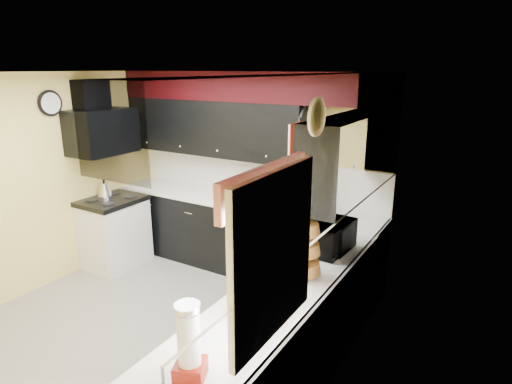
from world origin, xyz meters
TOP-DOWN VIEW (x-y plane):
  - ground at (0.00, 0.00)m, footprint 3.60×3.60m
  - wall_back at (0.00, 1.80)m, footprint 3.60×0.06m
  - wall_right at (1.80, 0.00)m, footprint 0.06×3.60m
  - wall_left at (-1.80, 0.00)m, footprint 0.06×3.60m
  - ceiling at (0.00, 0.00)m, footprint 3.60×3.60m
  - cab_back at (0.00, 1.50)m, footprint 3.60×0.60m
  - cab_right at (1.50, -0.30)m, footprint 0.60×3.00m
  - counter_back at (0.00, 1.50)m, footprint 3.62×0.64m
  - counter_right at (1.50, -0.30)m, footprint 0.64×3.02m
  - splash_back at (0.00, 1.79)m, footprint 3.60×0.02m
  - splash_right at (1.79, 0.00)m, footprint 0.02×3.60m
  - upper_back at (-0.50, 1.62)m, footprint 2.60×0.35m
  - upper_right at (1.62, 0.90)m, footprint 0.35×1.80m
  - soffit_back at (0.00, 1.62)m, footprint 3.60×0.36m
  - soffit_right at (1.62, -0.18)m, footprint 0.36×3.24m
  - stove at (-1.50, 0.75)m, footprint 0.60×0.75m
  - cooktop at (-1.50, 0.75)m, footprint 0.62×0.77m
  - hood at (-1.55, 0.75)m, footprint 0.50×0.78m
  - hood_duct at (-1.68, 0.75)m, footprint 0.24×0.40m
  - window at (1.79, -0.90)m, footprint 0.03×0.86m
  - valance at (1.73, -0.90)m, footprint 0.04×0.88m
  - pan_top at (0.82, 1.55)m, footprint 0.03×0.22m
  - pan_mid at (0.82, 1.42)m, footprint 0.03×0.28m
  - pan_low at (0.82, 1.68)m, footprint 0.03×0.24m
  - cut_board at (0.83, 1.30)m, footprint 0.03×0.26m
  - baskets at (1.52, 0.05)m, footprint 0.27×0.27m
  - clock at (-1.77, 0.25)m, footprint 0.03×0.30m
  - deco_plate at (1.77, -0.35)m, footprint 0.03×0.24m
  - toaster_oven at (0.16, 1.54)m, footprint 0.52×0.47m
  - microwave at (1.53, 0.61)m, footprint 0.37×0.52m
  - utensil_crock at (1.10, 1.50)m, footprint 0.16×0.16m
  - knife_block at (0.87, 1.54)m, footprint 0.14×0.16m
  - kettle at (-1.68, 0.80)m, footprint 0.24×0.24m
  - dispenser_a at (1.47, -0.65)m, footprint 0.21×0.21m
  - dispenser_b at (1.52, -1.33)m, footprint 0.21×0.21m

SIDE VIEW (x-z plane):
  - ground at x=0.00m, z-range 0.00..0.00m
  - stove at x=-1.50m, z-range 0.00..0.86m
  - cab_back at x=0.00m, z-range 0.00..0.90m
  - cab_right at x=1.50m, z-range 0.00..0.90m
  - cooktop at x=-1.50m, z-range 0.86..0.92m
  - counter_back at x=0.00m, z-range 0.90..0.94m
  - counter_right at x=1.50m, z-range 0.90..0.94m
  - kettle at x=-1.68m, z-range 0.92..1.09m
  - utensil_crock at x=1.10m, z-range 0.94..1.10m
  - knife_block at x=0.87m, z-range 0.94..1.16m
  - toaster_oven at x=0.16m, z-range 0.94..1.19m
  - microwave at x=1.53m, z-range 0.94..1.22m
  - dispenser_a at x=1.47m, z-range 0.94..1.37m
  - dispenser_b at x=1.52m, z-range 0.94..1.37m
  - baskets at x=1.52m, z-range 0.93..1.43m
  - splash_back at x=0.00m, z-range 0.94..1.44m
  - splash_right at x=1.79m, z-range 0.94..1.44m
  - wall_back at x=0.00m, z-range 0.00..2.50m
  - wall_right at x=1.80m, z-range 0.00..2.50m
  - wall_left at x=-1.80m, z-range 0.00..2.50m
  - window at x=1.79m, z-range 1.07..2.03m
  - pan_low at x=0.82m, z-range 1.51..1.93m
  - pan_mid at x=0.82m, z-range 1.52..1.98m
  - hood at x=-1.55m, z-range 1.50..2.06m
  - upper_back at x=-0.50m, z-range 1.45..2.15m
  - upper_right at x=1.62m, z-range 1.45..2.15m
  - cut_board at x=0.83m, z-range 1.62..1.98m
  - valance at x=1.73m, z-range 1.85..2.05m
  - pan_top at x=0.82m, z-range 1.80..2.20m
  - clock at x=-1.77m, z-range 2.00..2.30m
  - hood_duct at x=-1.68m, z-range 2.00..2.40m
  - deco_plate at x=1.77m, z-range 2.13..2.37m
  - soffit_back at x=0.00m, z-range 2.15..2.50m
  - soffit_right at x=1.62m, z-range 2.15..2.50m
  - ceiling at x=0.00m, z-range 2.47..2.53m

